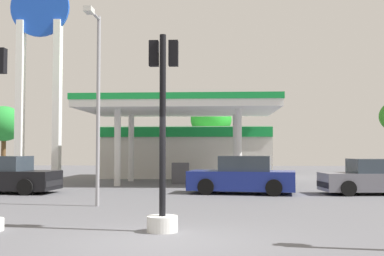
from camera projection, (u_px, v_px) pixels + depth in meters
name	position (u px, v px, depth m)	size (l,w,h in m)	color
ground_plane	(165.00, 241.00, 9.37)	(90.00, 90.00, 0.00)	#56565B
gas_station	(187.00, 144.00, 30.28)	(10.56, 12.18, 4.44)	beige
station_pole_sign	(39.00, 42.00, 28.03)	(3.48, 0.56, 12.95)	white
car_0	(242.00, 177.00, 19.49)	(4.50, 2.44, 1.53)	black
car_2	(372.00, 178.00, 19.21)	(4.09, 2.06, 1.42)	black
car_3	(5.00, 176.00, 19.77)	(4.38, 2.19, 1.53)	black
traffic_signal_1	(163.00, 159.00, 10.48)	(0.67, 0.69, 4.32)	silver
tree_0	(4.00, 124.00, 37.46)	(3.00, 3.00, 5.22)	brown
tree_1	(211.00, 120.00, 35.28)	(3.03, 3.03, 5.35)	brown
corner_streetlamp	(97.00, 88.00, 15.08)	(0.24, 1.48, 6.08)	gray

